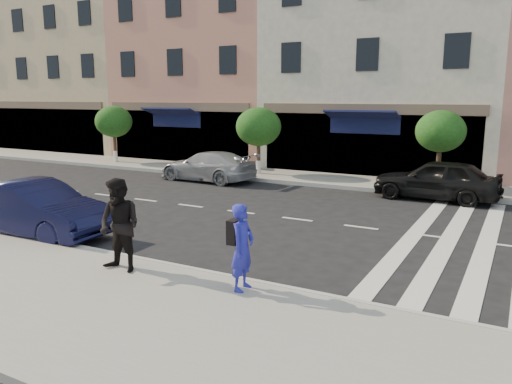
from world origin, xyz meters
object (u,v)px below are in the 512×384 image
at_px(photographer, 243,247).
at_px(car_near_mid, 35,209).
at_px(car_far_left, 208,166).
at_px(car_far_mid, 436,179).
at_px(walker, 120,225).

relative_size(photographer, car_near_mid, 0.36).
bearing_deg(car_near_mid, photographer, -99.86).
height_order(car_near_mid, car_far_left, car_near_mid).
relative_size(photographer, car_far_mid, 0.37).
bearing_deg(car_far_left, car_near_mid, 8.80).
height_order(photographer, car_far_left, photographer).
relative_size(car_far_left, car_far_mid, 1.03).
relative_size(car_near_mid, car_far_mid, 1.02).
distance_m(walker, car_far_left, 12.11).
relative_size(walker, car_far_left, 0.42).
height_order(photographer, car_near_mid, photographer).
distance_m(photographer, walker, 2.73).
bearing_deg(walker, car_near_mid, 163.31).
distance_m(car_far_left, car_far_mid, 9.62).
bearing_deg(photographer, car_far_left, 34.30).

